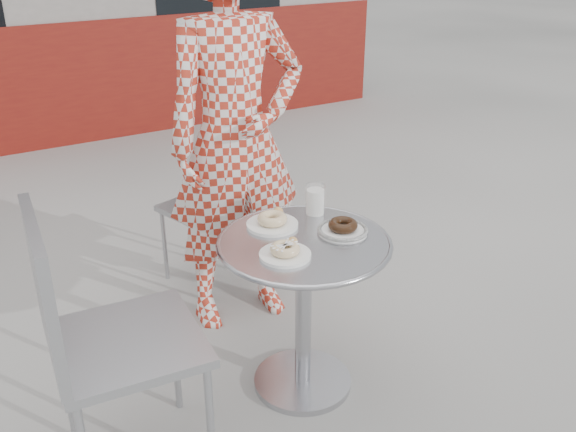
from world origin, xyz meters
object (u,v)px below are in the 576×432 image
chair_far (210,236)px  plate_far (273,221)px  bistro_table (304,278)px  chair_left (130,392)px  plate_near (285,251)px  seated_person (236,139)px  plate_checker (343,229)px  milk_cup (315,200)px

chair_far → plate_far: 0.92m
plate_far → bistro_table: bearing=-77.3°
bistro_table → chair_left: (-0.72, -0.05, -0.20)m
chair_far → chair_left: 1.27m
chair_left → plate_near: (0.60, -0.02, 0.38)m
plate_far → plate_near: (-0.08, -0.24, -0.00)m
bistro_table → seated_person: seated_person is taller
plate_checker → plate_far: bearing=137.1°
bistro_table → plate_near: (-0.12, -0.07, 0.18)m
chair_left → seated_person: 1.16m
chair_far → bistro_table: bearing=70.9°
plate_near → seated_person: bearing=77.4°
bistro_table → milk_cup: 0.33m
milk_cup → bistro_table: bearing=-132.2°
chair_left → milk_cup: chair_left is taller
seated_person → plate_far: 0.50m
seated_person → milk_cup: 0.49m
seated_person → plate_checker: size_ratio=9.01×
plate_near → milk_cup: size_ratio=1.48×
plate_checker → plate_near: bearing=-169.9°
plate_far → plate_checker: (0.20, -0.19, -0.00)m
seated_person → plate_far: size_ratio=8.71×
plate_checker → chair_left: bearing=-178.0°
chair_far → milk_cup: size_ratio=6.44×
seated_person → plate_checker: bearing=-75.5°
seated_person → plate_far: (-0.07, -0.45, -0.19)m
seated_person → bistro_table: bearing=-90.0°
plate_far → milk_cup: size_ratio=1.61×
plate_checker → milk_cup: 0.20m
chair_far → milk_cup: 0.93m
chair_left → seated_person: seated_person is taller
plate_far → chair_far: bearing=84.6°
milk_cup → chair_left: bearing=-165.4°
bistro_table → plate_checker: plate_checker is taller
bistro_table → seated_person: bearing=86.7°
chair_far → plate_far: chair_far is taller
seated_person → plate_near: 0.73m
milk_cup → plate_far: bearing=-176.7°
chair_left → seated_person: bearing=-43.5°
plate_far → plate_near: plate_far is taller
chair_far → milk_cup: chair_far is taller
milk_cup → seated_person: bearing=106.3°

